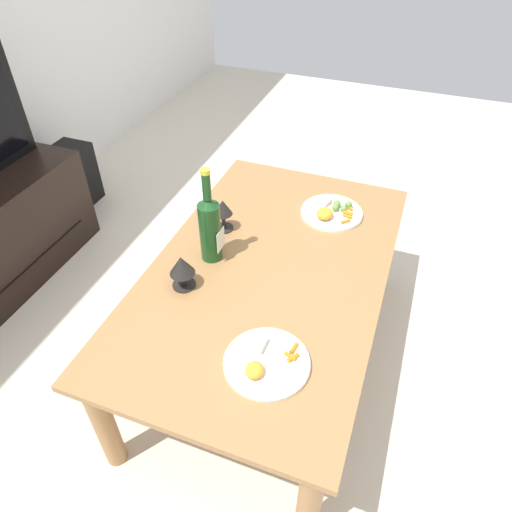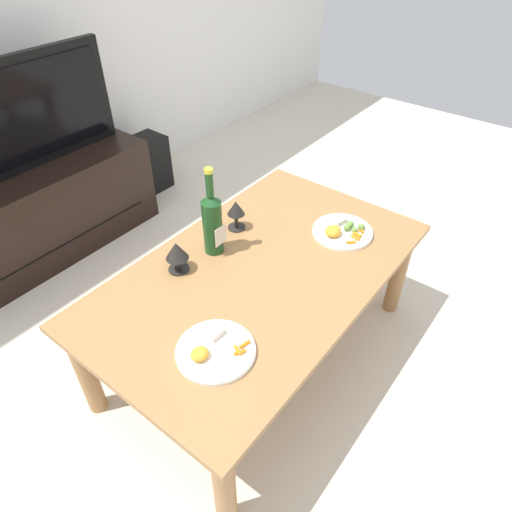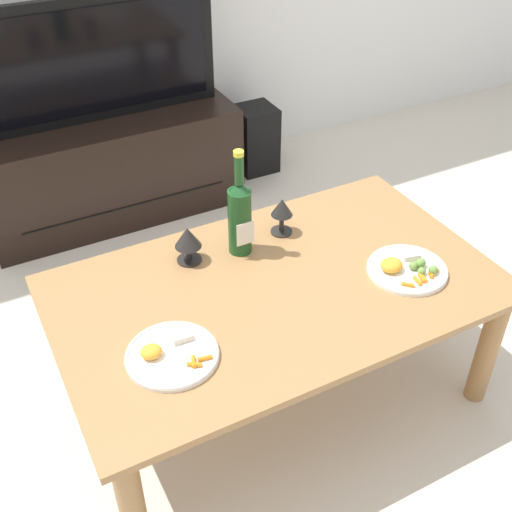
{
  "view_description": "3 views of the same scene",
  "coord_description": "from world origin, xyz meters",
  "views": [
    {
      "loc": [
        -1.17,
        -0.39,
        1.61
      ],
      "look_at": [
        -0.02,
        0.04,
        0.55
      ],
      "focal_mm": 32.75,
      "sensor_mm": 36.0,
      "label": 1
    },
    {
      "loc": [
        -1.04,
        -0.79,
        1.63
      ],
      "look_at": [
        -0.01,
        0.01,
        0.56
      ],
      "focal_mm": 32.05,
      "sensor_mm": 36.0,
      "label": 2
    },
    {
      "loc": [
        -0.76,
        -1.3,
        1.74
      ],
      "look_at": [
        -0.04,
        0.07,
        0.57
      ],
      "focal_mm": 44.54,
      "sensor_mm": 36.0,
      "label": 3
    }
  ],
  "objects": [
    {
      "name": "ground_plane",
      "position": [
        0.0,
        0.0,
        0.0
      ],
      "size": [
        6.4,
        6.4,
        0.0
      ],
      "primitive_type": "plane",
      "color": "beige"
    },
    {
      "name": "dining_table",
      "position": [
        0.0,
        0.0,
        0.41
      ],
      "size": [
        1.36,
        0.81,
        0.49
      ],
      "color": "#9E7042",
      "rests_on": "ground_plane"
    },
    {
      "name": "tv_stand",
      "position": [
        -0.13,
        1.4,
        0.25
      ],
      "size": [
        1.2,
        0.48,
        0.49
      ],
      "color": "black",
      "rests_on": "ground_plane"
    },
    {
      "name": "tv_screen",
      "position": [
        -0.13,
        1.4,
        0.76
      ],
      "size": [
        1.11,
        0.05,
        0.54
      ],
      "color": "black",
      "rests_on": "tv_stand"
    },
    {
      "name": "floor_speaker",
      "position": [
        0.69,
        1.45,
        0.18
      ],
      "size": [
        0.2,
        0.2,
        0.36
      ],
      "primitive_type": "cube",
      "rotation": [
        0.0,
        0.0,
        -0.01
      ],
      "color": "black",
      "rests_on": "ground_plane"
    },
    {
      "name": "wine_bottle",
      "position": [
        -0.02,
        0.22,
        0.63
      ],
      "size": [
        0.08,
        0.08,
        0.37
      ],
      "color": "#19471E",
      "rests_on": "dining_table"
    },
    {
      "name": "goblet_left",
      "position": [
        -0.19,
        0.24,
        0.57
      ],
      "size": [
        0.09,
        0.09,
        0.13
      ],
      "color": "black",
      "rests_on": "dining_table"
    },
    {
      "name": "goblet_right",
      "position": [
        0.15,
        0.24,
        0.58
      ],
      "size": [
        0.07,
        0.07,
        0.13
      ],
      "color": "black",
      "rests_on": "dining_table"
    },
    {
      "name": "dinner_plate_left",
      "position": [
        -0.4,
        -0.13,
        0.5
      ],
      "size": [
        0.25,
        0.25,
        0.04
      ],
      "color": "white",
      "rests_on": "dining_table"
    },
    {
      "name": "dinner_plate_right",
      "position": [
        0.4,
        -0.13,
        0.5
      ],
      "size": [
        0.25,
        0.25,
        0.05
      ],
      "color": "white",
      "rests_on": "dining_table"
    }
  ]
}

